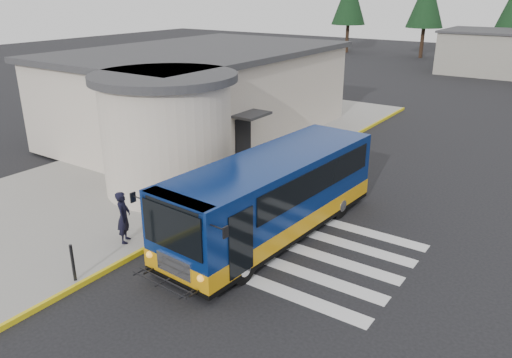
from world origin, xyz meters
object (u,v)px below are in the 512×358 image
Objects in this scene: transit_bus at (272,199)px; bollard at (73,263)px; pedestrian_b at (175,179)px; pedestrian_a at (124,217)px.

transit_bus is 6.63m from bollard.
pedestrian_b is at bearing 106.09° from bollard.
transit_bus reaches higher than bollard.
pedestrian_a reaches higher than pedestrian_b.
pedestrian_a is 3.81m from pedestrian_b.
bollard is at bearing -113.02° from transit_bus.
transit_bus is 4.97m from pedestrian_a.
pedestrian_a is 1.08× the size of pedestrian_b.
pedestrian_a is at bearing 14.69° from pedestrian_b.
transit_bus is 5.68× the size of pedestrian_a.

